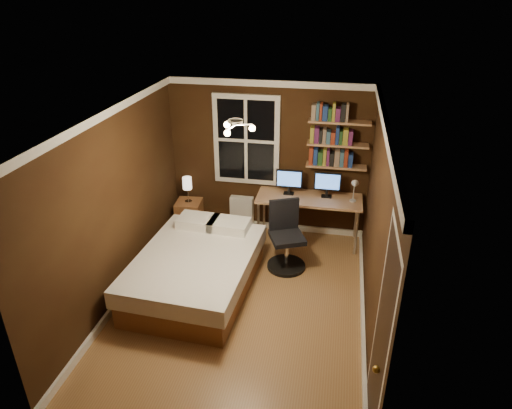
% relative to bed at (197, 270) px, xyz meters
% --- Properties ---
extents(floor, '(4.20, 4.20, 0.00)m').
position_rel_bed_xyz_m(floor, '(0.66, -0.20, -0.30)').
color(floor, brown).
rests_on(floor, ground).
extents(wall_back, '(3.20, 0.04, 2.50)m').
position_rel_bed_xyz_m(wall_back, '(0.66, 1.90, 0.95)').
color(wall_back, black).
rests_on(wall_back, ground).
extents(wall_left, '(0.04, 4.20, 2.50)m').
position_rel_bed_xyz_m(wall_left, '(-0.94, -0.20, 0.95)').
color(wall_left, black).
rests_on(wall_left, ground).
extents(wall_right, '(0.04, 4.20, 2.50)m').
position_rel_bed_xyz_m(wall_right, '(2.26, -0.20, 0.95)').
color(wall_right, black).
rests_on(wall_right, ground).
extents(ceiling, '(3.20, 4.20, 0.02)m').
position_rel_bed_xyz_m(ceiling, '(0.66, -0.20, 2.20)').
color(ceiling, white).
rests_on(ceiling, wall_back).
extents(window, '(1.06, 0.06, 1.46)m').
position_rel_bed_xyz_m(window, '(0.31, 1.86, 1.25)').
color(window, silver).
rests_on(window, wall_back).
extents(door, '(0.03, 0.82, 2.05)m').
position_rel_bed_xyz_m(door, '(2.25, -1.75, 0.73)').
color(door, black).
rests_on(door, ground).
extents(door_knob, '(0.06, 0.06, 0.06)m').
position_rel_bed_xyz_m(door_knob, '(2.21, -2.05, 0.70)').
color(door_knob, gold).
rests_on(door_knob, door).
extents(ceiling_fixture, '(0.44, 0.44, 0.18)m').
position_rel_bed_xyz_m(ceiling_fixture, '(0.66, -0.30, 2.10)').
color(ceiling_fixture, beige).
rests_on(ceiling_fixture, ceiling).
extents(bookshelf_lower, '(0.92, 0.22, 0.03)m').
position_rel_bed_xyz_m(bookshelf_lower, '(1.74, 1.78, 0.95)').
color(bookshelf_lower, tan).
rests_on(bookshelf_lower, wall_back).
extents(books_row_lower, '(0.60, 0.16, 0.23)m').
position_rel_bed_xyz_m(books_row_lower, '(1.74, 1.78, 1.08)').
color(books_row_lower, maroon).
rests_on(books_row_lower, bookshelf_lower).
extents(bookshelf_middle, '(0.92, 0.22, 0.03)m').
position_rel_bed_xyz_m(bookshelf_middle, '(1.74, 1.78, 1.30)').
color(bookshelf_middle, tan).
rests_on(bookshelf_middle, wall_back).
extents(books_row_middle, '(0.60, 0.16, 0.23)m').
position_rel_bed_xyz_m(books_row_middle, '(1.74, 1.78, 1.43)').
color(books_row_middle, navy).
rests_on(books_row_middle, bookshelf_middle).
extents(bookshelf_upper, '(0.92, 0.22, 0.03)m').
position_rel_bed_xyz_m(bookshelf_upper, '(1.74, 1.78, 1.65)').
color(bookshelf_upper, tan).
rests_on(bookshelf_upper, wall_back).
extents(books_row_upper, '(0.54, 0.16, 0.23)m').
position_rel_bed_xyz_m(books_row_upper, '(1.74, 1.78, 1.78)').
color(books_row_upper, '#234E21').
rests_on(books_row_upper, bookshelf_upper).
extents(bed, '(1.59, 2.12, 0.69)m').
position_rel_bed_xyz_m(bed, '(0.00, 0.00, 0.00)').
color(bed, brown).
rests_on(bed, ground).
extents(nightstand, '(0.44, 0.44, 0.51)m').
position_rel_bed_xyz_m(nightstand, '(-0.63, 1.59, -0.04)').
color(nightstand, brown).
rests_on(nightstand, ground).
extents(bedside_lamp, '(0.15, 0.15, 0.44)m').
position_rel_bed_xyz_m(bedside_lamp, '(-0.63, 1.59, 0.43)').
color(bedside_lamp, beige).
rests_on(bedside_lamp, nightstand).
extents(radiator, '(0.39, 0.13, 0.58)m').
position_rel_bed_xyz_m(radiator, '(0.23, 1.79, -0.01)').
color(radiator, silver).
rests_on(radiator, ground).
extents(desk, '(1.64, 0.61, 0.78)m').
position_rel_bed_xyz_m(desk, '(1.36, 1.57, 0.42)').
color(desk, tan).
rests_on(desk, ground).
extents(monitor_left, '(0.42, 0.12, 0.40)m').
position_rel_bed_xyz_m(monitor_left, '(1.03, 1.65, 0.68)').
color(monitor_left, black).
rests_on(monitor_left, desk).
extents(monitor_right, '(0.42, 0.12, 0.40)m').
position_rel_bed_xyz_m(monitor_right, '(1.63, 1.65, 0.68)').
color(monitor_right, black).
rests_on(monitor_right, desk).
extents(desk_lamp, '(0.14, 0.32, 0.44)m').
position_rel_bed_xyz_m(desk_lamp, '(2.03, 1.48, 0.70)').
color(desk_lamp, silver).
rests_on(desk_lamp, desk).
extents(office_chair, '(0.60, 0.60, 1.02)m').
position_rel_bed_xyz_m(office_chair, '(1.11, 0.78, 0.09)').
color(office_chair, black).
rests_on(office_chair, ground).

